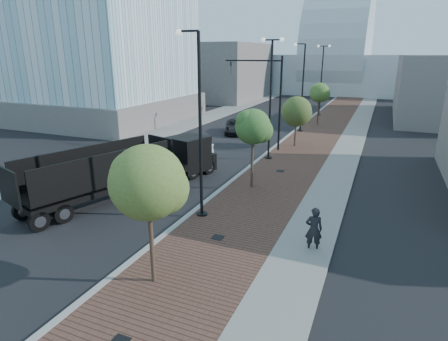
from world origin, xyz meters
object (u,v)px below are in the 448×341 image
at_px(dump_truck, 151,167).
at_px(dark_car_mid, 236,126).
at_px(white_sedan, 181,152).
at_px(pedestrian, 314,229).

relative_size(dump_truck, dark_car_mid, 2.58).
bearing_deg(white_sedan, pedestrian, -15.24).
distance_m(white_sedan, dark_car_mid, 12.29).
xyz_separation_m(dump_truck, white_sedan, (-0.97, 5.62, -0.45)).
height_order(dump_truck, dark_car_mid, dump_truck).
height_order(dump_truck, white_sedan, dump_truck).
bearing_deg(pedestrian, dump_truck, -36.86).
relative_size(white_sedan, dark_car_mid, 1.01).
height_order(dark_car_mid, pedestrian, pedestrian).
bearing_deg(dump_truck, dark_car_mid, 111.54).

